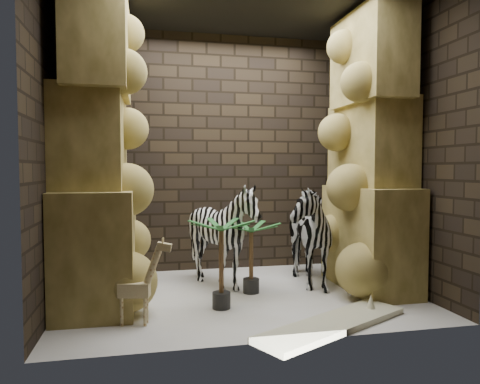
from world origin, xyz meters
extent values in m
plane|color=silver|center=(0.00, 0.00, 0.00)|extent=(3.50, 3.50, 0.00)
plane|color=black|center=(0.00, 1.25, 1.50)|extent=(3.50, 0.00, 3.50)
plane|color=black|center=(0.00, -1.25, 1.50)|extent=(3.50, 0.00, 3.50)
plane|color=black|center=(-1.75, 0.00, 1.50)|extent=(0.00, 3.00, 3.00)
plane|color=black|center=(1.75, 0.00, 1.50)|extent=(0.00, 3.00, 3.00)
imported|color=white|center=(0.75, 0.31, 0.66)|extent=(0.64, 1.13, 1.32)
imported|color=white|center=(-0.14, 0.31, 0.52)|extent=(1.25, 1.38, 1.04)
cube|color=beige|center=(0.54, -1.05, 0.03)|extent=(1.52, 1.04, 0.05)
camera|label=1|loc=(-0.94, -4.36, 1.29)|focal=33.03mm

